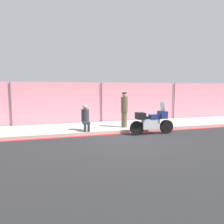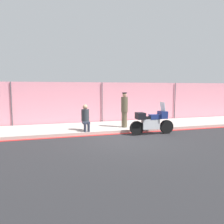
% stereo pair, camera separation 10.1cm
% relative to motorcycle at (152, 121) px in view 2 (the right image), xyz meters
% --- Properties ---
extents(ground_plane, '(120.00, 120.00, 0.00)m').
position_rel_motorcycle_xyz_m(ground_plane, '(-1.45, -0.67, -0.60)').
color(ground_plane, '#262628').
extents(sidewalk, '(36.69, 2.93, 0.14)m').
position_rel_motorcycle_xyz_m(sidewalk, '(-1.45, 2.10, -0.53)').
color(sidewalk, '#ADA89E').
rests_on(sidewalk, ground_plane).
extents(curb_paint_stripe, '(36.69, 0.18, 0.01)m').
position_rel_motorcycle_xyz_m(curb_paint_stripe, '(-1.45, 0.54, -0.60)').
color(curb_paint_stripe, red).
rests_on(curb_paint_stripe, ground_plane).
extents(storefront_fence, '(34.85, 0.17, 2.47)m').
position_rel_motorcycle_xyz_m(storefront_fence, '(-1.45, 3.65, 0.63)').
color(storefront_fence, pink).
rests_on(storefront_fence, ground_plane).
extents(motorcycle, '(2.13, 0.56, 1.49)m').
position_rel_motorcycle_xyz_m(motorcycle, '(0.00, 0.00, 0.00)').
color(motorcycle, black).
rests_on(motorcycle, ground_plane).
extents(officer_standing, '(0.34, 0.34, 1.77)m').
position_rel_motorcycle_xyz_m(officer_standing, '(-0.83, 1.39, 0.45)').
color(officer_standing, brown).
rests_on(officer_standing, sidewalk).
extents(person_seated_on_curb, '(0.37, 0.64, 1.23)m').
position_rel_motorcycle_xyz_m(person_seated_on_curb, '(-2.88, 1.07, 0.21)').
color(person_seated_on_curb, '#2D3342').
rests_on(person_seated_on_curb, sidewalk).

